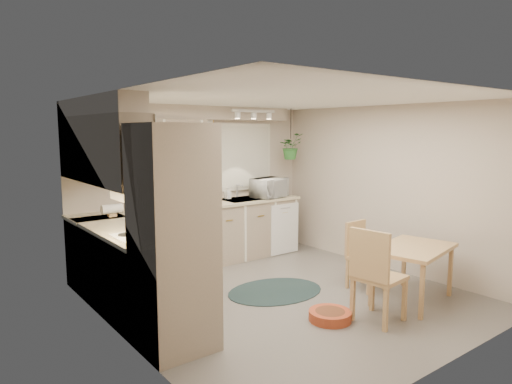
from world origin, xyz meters
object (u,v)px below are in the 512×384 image
Objects in this scene: dining_table at (412,274)px; braided_rug at (275,291)px; chair_left at (379,274)px; microwave at (269,186)px; pet_bed at (330,316)px; chair_back at (366,256)px.

dining_table is 1.69m from braided_rug.
dining_table is at bearing 91.55° from chair_left.
chair_left is at bearing -119.48° from microwave.
pet_bed is at bearing -95.65° from braided_rug.
chair_left is 3.01m from microwave.
dining_table is 0.84× the size of braided_rug.
chair_back is 1.89× the size of pet_bed.
chair_back reaches higher than pet_bed.
dining_table is at bearing -48.46° from braided_rug.
chair_back is at bearing 129.55° from chair_left.
chair_left is 0.69m from pet_bed.
microwave reaches higher than chair_back.
microwave is (1.10, 1.48, 1.13)m from braided_rug.
chair_back reaches higher than braided_rug.
microwave is (0.10, 2.11, 0.70)m from chair_back.
dining_table is 2.32× the size of pet_bed.
chair_left reaches higher than braided_rug.
chair_back is 0.69× the size of braided_rug.
microwave reaches higher than pet_bed.
dining_table is 2.84m from microwave.
pet_bed is (-1.20, 0.19, -0.28)m from dining_table.
microwave is at bearing 157.35° from chair_left.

